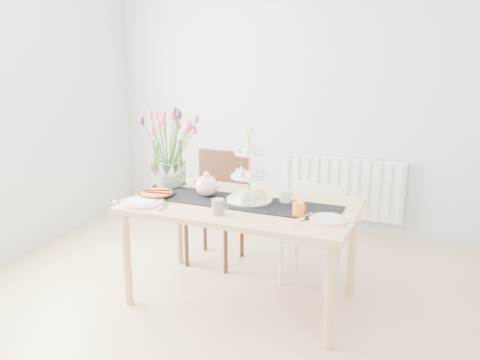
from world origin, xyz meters
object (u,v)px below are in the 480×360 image
at_px(chair_white, 314,226).
at_px(tart_tin, 157,194).
at_px(plate_right, 328,219).
at_px(mug_white, 245,199).
at_px(mug_grey, 218,207).
at_px(mug_orange, 298,209).
at_px(cream_jug, 286,196).
at_px(plate_left, 143,202).
at_px(chair_brown, 219,198).
at_px(teapot, 207,186).
at_px(tulip_vase, 167,137).
at_px(radiator, 342,187).
at_px(dining_table, 242,213).
at_px(cake_stand, 249,183).

height_order(chair_white, tart_tin, tart_tin).
bearing_deg(plate_right, mug_white, 174.06).
distance_m(mug_grey, mug_orange, 0.53).
distance_m(cream_jug, plate_left, 1.01).
bearing_deg(mug_orange, plate_left, 127.82).
relative_size(chair_brown, tart_tin, 3.57).
distance_m(teapot, tart_tin, 0.38).
bearing_deg(tulip_vase, chair_brown, 62.99).
relative_size(radiator, tart_tin, 4.55).
bearing_deg(plate_left, teapot, 41.37).
bearing_deg(tart_tin, chair_brown, 76.22).
xyz_separation_m(tulip_vase, teapot, (0.40, -0.14, -0.31)).
height_order(chair_brown, tulip_vase, tulip_vase).
height_order(chair_white, mug_orange, mug_orange).
distance_m(mug_white, plate_left, 0.73).
height_order(dining_table, chair_white, chair_white).
height_order(plate_left, plate_right, plate_left).
bearing_deg(tart_tin, mug_grey, -18.03).
bearing_deg(chair_white, mug_white, -115.64).
height_order(radiator, plate_left, plate_left).
distance_m(chair_brown, mug_grey, 1.02).
xyz_separation_m(dining_table, cream_jug, (0.28, 0.12, 0.12)).
bearing_deg(radiator, mug_grey, -102.82).
height_order(teapot, mug_grey, teapot).
bearing_deg(plate_left, chair_white, 38.55).
bearing_deg(mug_orange, tulip_vase, 105.05).
bearing_deg(cream_jug, chair_white, 88.66).
height_order(mug_grey, plate_right, mug_grey).
xyz_separation_m(tulip_vase, plate_left, (0.05, -0.45, -0.39)).
bearing_deg(chair_brown, dining_table, -53.42).
bearing_deg(mug_grey, cream_jug, 7.27).
distance_m(dining_table, cream_jug, 0.33).
distance_m(cake_stand, mug_grey, 0.36).
bearing_deg(tulip_vase, mug_orange, -14.84).
height_order(chair_brown, mug_orange, chair_brown).
bearing_deg(teapot, mug_orange, 6.54).
bearing_deg(chair_brown, plate_left, -101.66).
bearing_deg(mug_white, plate_left, -138.67).
bearing_deg(cake_stand, cream_jug, 16.03).
xyz_separation_m(cake_stand, cream_jug, (0.25, 0.07, -0.09)).
distance_m(cake_stand, teapot, 0.33).
bearing_deg(radiator, plate_right, -82.03).
bearing_deg(cream_jug, plate_right, -21.70).
relative_size(chair_brown, plate_left, 3.14).
distance_m(dining_table, tulip_vase, 0.85).
height_order(radiator, cake_stand, cake_stand).
bearing_deg(chair_brown, tulip_vase, -117.31).
height_order(radiator, mug_orange, mug_orange).
bearing_deg(tulip_vase, cream_jug, -3.38).
relative_size(plate_left, plate_right, 1.22).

